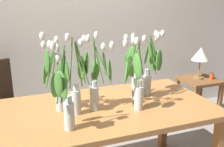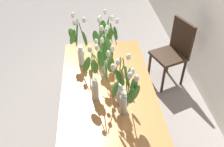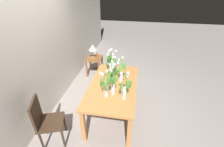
{
  "view_description": "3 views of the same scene",
  "coord_description": "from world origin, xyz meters",
  "px_view_note": "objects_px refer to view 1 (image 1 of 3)",
  "views": [
    {
      "loc": [
        -0.63,
        -1.74,
        1.55
      ],
      "look_at": [
        0.0,
        -0.04,
        1.01
      ],
      "focal_mm": 41.72,
      "sensor_mm": 36.0,
      "label": 1
    },
    {
      "loc": [
        1.8,
        -0.13,
        2.33
      ],
      "look_at": [
        0.07,
        0.04,
        0.93
      ],
      "focal_mm": 38.79,
      "sensor_mm": 36.0,
      "label": 2
    },
    {
      "loc": [
        -2.42,
        -0.4,
        2.46
      ],
      "look_at": [
        0.02,
        0.03,
        0.98
      ],
      "focal_mm": 24.78,
      "sensor_mm": 36.0,
      "label": 3
    }
  ],
  "objects_px": {
    "dining_table": "(110,117)",
    "side_table": "(199,87)",
    "tulip_vase_0": "(135,73)",
    "tulip_vase_2": "(136,83)",
    "tulip_vase_5": "(65,100)",
    "tulip_vase_4": "(78,82)",
    "pillar_candle": "(212,76)",
    "tulip_vase_1": "(98,83)",
    "tulip_vase_3": "(151,69)",
    "tulip_vase_6": "(55,81)",
    "table_lamp": "(201,55)"
  },
  "relations": [
    {
      "from": "tulip_vase_2",
      "to": "tulip_vase_6",
      "type": "xyz_separation_m",
      "value": [
        -0.55,
        0.17,
        0.03
      ]
    },
    {
      "from": "side_table",
      "to": "table_lamp",
      "type": "height_order",
      "value": "table_lamp"
    },
    {
      "from": "tulip_vase_4",
      "to": "pillar_candle",
      "type": "distance_m",
      "value": 2.09
    },
    {
      "from": "dining_table",
      "to": "tulip_vase_2",
      "type": "relative_size",
      "value": 2.92
    },
    {
      "from": "table_lamp",
      "to": "tulip_vase_4",
      "type": "bearing_deg",
      "value": -153.66
    },
    {
      "from": "tulip_vase_0",
      "to": "tulip_vase_1",
      "type": "relative_size",
      "value": 0.94
    },
    {
      "from": "tulip_vase_1",
      "to": "tulip_vase_2",
      "type": "relative_size",
      "value": 1.05
    },
    {
      "from": "tulip_vase_5",
      "to": "table_lamp",
      "type": "xyz_separation_m",
      "value": [
        1.89,
        1.1,
        -0.09
      ]
    },
    {
      "from": "tulip_vase_3",
      "to": "tulip_vase_5",
      "type": "relative_size",
      "value": 0.95
    },
    {
      "from": "tulip_vase_0",
      "to": "tulip_vase_4",
      "type": "bearing_deg",
      "value": -166.44
    },
    {
      "from": "tulip_vase_3",
      "to": "tulip_vase_5",
      "type": "height_order",
      "value": "tulip_vase_5"
    },
    {
      "from": "tulip_vase_3",
      "to": "pillar_candle",
      "type": "height_order",
      "value": "tulip_vase_3"
    },
    {
      "from": "tulip_vase_4",
      "to": "pillar_candle",
      "type": "bearing_deg",
      "value": 22.61
    },
    {
      "from": "dining_table",
      "to": "side_table",
      "type": "height_order",
      "value": "dining_table"
    },
    {
      "from": "tulip_vase_0",
      "to": "pillar_candle",
      "type": "distance_m",
      "value": 1.59
    },
    {
      "from": "dining_table",
      "to": "tulip_vase_3",
      "type": "distance_m",
      "value": 0.54
    },
    {
      "from": "dining_table",
      "to": "tulip_vase_1",
      "type": "bearing_deg",
      "value": -169.14
    },
    {
      "from": "tulip_vase_0",
      "to": "pillar_candle",
      "type": "relative_size",
      "value": 7.23
    },
    {
      "from": "tulip_vase_0",
      "to": "table_lamp",
      "type": "relative_size",
      "value": 1.36
    },
    {
      "from": "tulip_vase_3",
      "to": "table_lamp",
      "type": "distance_m",
      "value": 1.32
    },
    {
      "from": "tulip_vase_0",
      "to": "pillar_candle",
      "type": "height_order",
      "value": "tulip_vase_0"
    },
    {
      "from": "tulip_vase_1",
      "to": "tulip_vase_4",
      "type": "distance_m",
      "value": 0.15
    },
    {
      "from": "tulip_vase_3",
      "to": "tulip_vase_0",
      "type": "bearing_deg",
      "value": -170.78
    },
    {
      "from": "side_table",
      "to": "tulip_vase_5",
      "type": "bearing_deg",
      "value": -150.32
    },
    {
      "from": "tulip_vase_4",
      "to": "dining_table",
      "type": "bearing_deg",
      "value": 6.42
    },
    {
      "from": "dining_table",
      "to": "tulip_vase_2",
      "type": "distance_m",
      "value": 0.36
    },
    {
      "from": "dining_table",
      "to": "tulip_vase_4",
      "type": "relative_size",
      "value": 2.74
    },
    {
      "from": "tulip_vase_0",
      "to": "tulip_vase_6",
      "type": "relative_size",
      "value": 0.92
    },
    {
      "from": "tulip_vase_3",
      "to": "tulip_vase_6",
      "type": "relative_size",
      "value": 0.94
    },
    {
      "from": "tulip_vase_2",
      "to": "tulip_vase_0",
      "type": "bearing_deg",
      "value": 65.48
    },
    {
      "from": "tulip_vase_1",
      "to": "tulip_vase_3",
      "type": "xyz_separation_m",
      "value": [
        0.51,
        0.14,
        0.02
      ]
    },
    {
      "from": "table_lamp",
      "to": "tulip_vase_1",
      "type": "bearing_deg",
      "value": -151.82
    },
    {
      "from": "tulip_vase_4",
      "to": "side_table",
      "type": "height_order",
      "value": "tulip_vase_4"
    },
    {
      "from": "tulip_vase_3",
      "to": "tulip_vase_4",
      "type": "distance_m",
      "value": 0.68
    },
    {
      "from": "tulip_vase_6",
      "to": "pillar_candle",
      "type": "xyz_separation_m",
      "value": [
        2.04,
        0.71,
        -0.39
      ]
    },
    {
      "from": "tulip_vase_5",
      "to": "table_lamp",
      "type": "distance_m",
      "value": 2.19
    },
    {
      "from": "tulip_vase_4",
      "to": "tulip_vase_5",
      "type": "xyz_separation_m",
      "value": [
        -0.14,
        -0.23,
        -0.03
      ]
    },
    {
      "from": "tulip_vase_4",
      "to": "side_table",
      "type": "distance_m",
      "value": 2.03
    },
    {
      "from": "dining_table",
      "to": "table_lamp",
      "type": "relative_size",
      "value": 4.02
    },
    {
      "from": "tulip_vase_1",
      "to": "tulip_vase_3",
      "type": "distance_m",
      "value": 0.53
    },
    {
      "from": "pillar_candle",
      "to": "tulip_vase_5",
      "type": "bearing_deg",
      "value": -153.33
    },
    {
      "from": "dining_table",
      "to": "tulip_vase_5",
      "type": "xyz_separation_m",
      "value": [
        -0.39,
        -0.26,
        0.3
      ]
    },
    {
      "from": "tulip_vase_4",
      "to": "side_table",
      "type": "relative_size",
      "value": 1.06
    },
    {
      "from": "tulip_vase_0",
      "to": "tulip_vase_2",
      "type": "bearing_deg",
      "value": -114.52
    },
    {
      "from": "tulip_vase_0",
      "to": "tulip_vase_6",
      "type": "bearing_deg",
      "value": -176.29
    },
    {
      "from": "dining_table",
      "to": "table_lamp",
      "type": "bearing_deg",
      "value": 29.15
    },
    {
      "from": "tulip_vase_0",
      "to": "side_table",
      "type": "bearing_deg",
      "value": 30.1
    },
    {
      "from": "tulip_vase_2",
      "to": "side_table",
      "type": "bearing_deg",
      "value": 34.72
    },
    {
      "from": "dining_table",
      "to": "tulip_vase_2",
      "type": "xyz_separation_m",
      "value": [
        0.16,
        -0.11,
        0.3
      ]
    },
    {
      "from": "tulip_vase_2",
      "to": "tulip_vase_5",
      "type": "distance_m",
      "value": 0.57
    }
  ]
}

